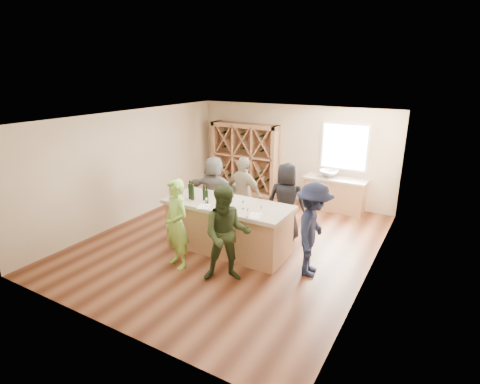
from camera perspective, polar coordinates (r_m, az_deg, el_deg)
The scene contains 33 objects.
floor at distance 8.66m, azimuth -1.25°, elevation -7.83°, with size 6.00×7.00×0.10m, color brown.
ceiling at distance 7.84m, azimuth -1.39°, elevation 11.62°, with size 6.00×7.00×0.10m, color white.
wall_back at distance 11.22m, azimuth 8.17°, elevation 5.90°, with size 6.00×0.10×2.80m, color #C3AE8D.
wall_front at distance 5.61m, azimuth -20.65°, elevation -7.73°, with size 6.00×0.10×2.80m, color #C3AE8D.
wall_left at distance 10.00m, azimuth -16.47°, elevation 3.85°, with size 0.10×7.00×2.80m, color #C3AE8D.
wall_right at distance 7.12m, azimuth 20.20°, elevation -2.19°, with size 0.10×7.00×2.80m, color #C3AE8D.
window_frame at distance 10.62m, azimuth 15.64°, elevation 6.66°, with size 1.30×0.06×1.30m, color white.
window_pane at distance 10.59m, azimuth 15.60°, elevation 6.63°, with size 1.18×0.01×1.18m, color white.
wine_rack at distance 11.67m, azimuth 0.72°, elevation 5.04°, with size 2.20×0.45×2.20m, color #A3734D.
back_counter_base at distance 10.72m, azimuth 14.17°, elevation -0.43°, with size 1.60×0.58×0.86m, color #A3734D.
back_counter_top at distance 10.59m, azimuth 14.36°, elevation 1.93°, with size 1.70×0.62×0.06m, color #B7A896.
sink at distance 10.61m, azimuth 13.37°, elevation 2.73°, with size 0.54×0.54×0.19m, color silver.
faucet at distance 10.76m, azimuth 13.68°, elevation 3.24°, with size 0.02×0.02×0.30m, color silver.
tasting_counter_base at distance 8.07m, azimuth -1.83°, elevation -5.55°, with size 2.60×1.00×1.00m, color #A3734D.
tasting_counter_top at distance 7.86m, azimuth -1.87°, elevation -1.94°, with size 2.72×1.12×0.08m, color #B7A896.
wine_bottle_a at distance 8.11m, azimuth -7.61°, elevation 0.07°, with size 0.08×0.08×0.33m, color black.
wine_bottle_b at distance 8.04m, azimuth -7.27°, elevation -0.13°, with size 0.08×0.08×0.32m, color black.
wine_bottle_c at distance 8.00m, azimuth -5.50°, elevation -0.35°, with size 0.07×0.07×0.27m, color black.
wine_bottle_d at distance 7.81m, azimuth -5.09°, elevation -0.76°, with size 0.07×0.07×0.28m, color black.
wine_glass_a at distance 7.63m, azimuth -5.12°, elevation -1.63°, with size 0.07×0.07×0.18m, color white.
wine_glass_b at distance 7.34m, azimuth -2.84°, elevation -2.33°, with size 0.07×0.07×0.19m, color white.
wine_glass_c at distance 7.07m, azimuth 1.13°, elevation -3.25°, with size 0.06×0.06×0.16m, color white.
wine_glass_d at distance 7.48m, azimuth 0.44°, elevation -1.96°, with size 0.07×0.07×0.17m, color white.
wine_glass_e at distance 7.16m, azimuth 3.10°, elevation -2.83°, with size 0.08×0.08×0.20m, color white.
tasting_menu_a at distance 7.68m, azimuth -5.54°, elevation -2.20°, with size 0.23×0.31×0.00m, color white.
tasting_menu_b at distance 7.39m, azimuth -1.72°, elevation -2.94°, with size 0.20×0.28×0.00m, color white.
tasting_menu_c at distance 7.18m, azimuth 2.34°, elevation -3.58°, with size 0.24×0.32×0.00m, color white.
person_near_left at distance 7.37m, azimuth -9.64°, elevation -4.85°, with size 0.65×0.48×1.79m, color #8CC64C.
person_near_right at distance 6.79m, azimuth -2.03°, elevation -6.45°, with size 0.89×0.49×1.83m, color #263319.
person_server at distance 7.10m, azimuth 11.05°, elevation -5.67°, with size 1.18×0.55×1.82m, color #191E38.
person_far_mid at distance 8.93m, azimuth 0.55°, elevation -0.35°, with size 1.06×0.54×1.82m, color gray.
person_far_right at distance 8.55m, azimuth 7.08°, elevation -1.43°, with size 0.88×0.57×1.80m, color black.
person_far_left at distance 9.51m, azimuth -3.89°, elevation 0.41°, with size 1.58×0.57×1.71m, color slate.
Camera 1 is at (4.05, -6.65, 3.73)m, focal length 28.00 mm.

